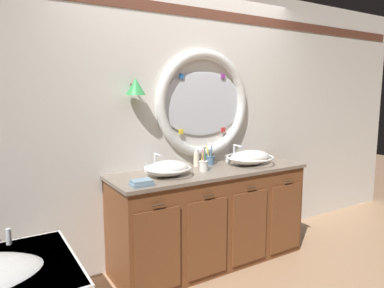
{
  "coord_description": "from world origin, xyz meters",
  "views": [
    {
      "loc": [
        -1.73,
        -2.33,
        1.59
      ],
      "look_at": [
        -0.13,
        0.25,
        1.14
      ],
      "focal_mm": 33.06,
      "sensor_mm": 36.0,
      "label": 1
    }
  ],
  "objects_px": {
    "toothbrush_holder_left": "(204,165)",
    "folded_hand_towel": "(142,183)",
    "soap_dispenser": "(196,159)",
    "sink_basin_left": "(168,168)",
    "sink_basin_right": "(250,157)",
    "toothbrush_holder_right": "(210,159)"
  },
  "relations": [
    {
      "from": "sink_basin_right",
      "to": "toothbrush_holder_left",
      "type": "height_order",
      "value": "toothbrush_holder_left"
    },
    {
      "from": "toothbrush_holder_left",
      "to": "sink_basin_right",
      "type": "bearing_deg",
      "value": 0.18
    },
    {
      "from": "sink_basin_left",
      "to": "sink_basin_right",
      "type": "xyz_separation_m",
      "value": [
        0.9,
        0.0,
        0.0
      ]
    },
    {
      "from": "toothbrush_holder_left",
      "to": "soap_dispenser",
      "type": "distance_m",
      "value": 0.22
    },
    {
      "from": "toothbrush_holder_right",
      "to": "folded_hand_towel",
      "type": "height_order",
      "value": "toothbrush_holder_right"
    },
    {
      "from": "sink_basin_left",
      "to": "sink_basin_right",
      "type": "distance_m",
      "value": 0.9
    },
    {
      "from": "sink_basin_left",
      "to": "folded_hand_towel",
      "type": "height_order",
      "value": "sink_basin_left"
    },
    {
      "from": "sink_basin_left",
      "to": "toothbrush_holder_left",
      "type": "relative_size",
      "value": 1.75
    },
    {
      "from": "toothbrush_holder_right",
      "to": "soap_dispenser",
      "type": "relative_size",
      "value": 1.32
    },
    {
      "from": "sink_basin_left",
      "to": "folded_hand_towel",
      "type": "xyz_separation_m",
      "value": [
        -0.31,
        -0.17,
        -0.04
      ]
    },
    {
      "from": "sink_basin_right",
      "to": "folded_hand_towel",
      "type": "bearing_deg",
      "value": -172.09
    },
    {
      "from": "toothbrush_holder_left",
      "to": "folded_hand_towel",
      "type": "bearing_deg",
      "value": -166.05
    },
    {
      "from": "soap_dispenser",
      "to": "folded_hand_towel",
      "type": "xyz_separation_m",
      "value": [
        -0.73,
        -0.38,
        -0.05
      ]
    },
    {
      "from": "toothbrush_holder_left",
      "to": "folded_hand_towel",
      "type": "height_order",
      "value": "toothbrush_holder_left"
    },
    {
      "from": "toothbrush_holder_left",
      "to": "toothbrush_holder_right",
      "type": "distance_m",
      "value": 0.29
    },
    {
      "from": "soap_dispenser",
      "to": "sink_basin_left",
      "type": "bearing_deg",
      "value": -152.92
    },
    {
      "from": "sink_basin_left",
      "to": "toothbrush_holder_right",
      "type": "height_order",
      "value": "toothbrush_holder_right"
    },
    {
      "from": "soap_dispenser",
      "to": "toothbrush_holder_left",
      "type": "bearing_deg",
      "value": -105.95
    },
    {
      "from": "toothbrush_holder_right",
      "to": "soap_dispenser",
      "type": "height_order",
      "value": "toothbrush_holder_right"
    },
    {
      "from": "toothbrush_holder_left",
      "to": "toothbrush_holder_right",
      "type": "relative_size",
      "value": 1.04
    },
    {
      "from": "sink_basin_left",
      "to": "soap_dispenser",
      "type": "distance_m",
      "value": 0.47
    },
    {
      "from": "sink_basin_left",
      "to": "soap_dispenser",
      "type": "xyz_separation_m",
      "value": [
        0.42,
        0.21,
        0.0
      ]
    }
  ]
}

